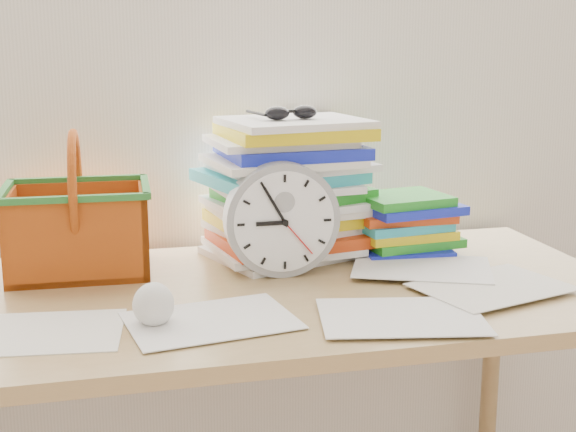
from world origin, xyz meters
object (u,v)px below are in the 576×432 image
object	(u,v)px
desk	(272,324)
clock	(282,219)
book_stack	(404,224)
basket	(77,204)
paper_stack	(287,188)

from	to	relation	value
desk	clock	xyz separation A→B (m)	(0.04, 0.08, 0.19)
book_stack	basket	xyz separation A→B (m)	(-0.71, 0.03, 0.08)
desk	paper_stack	size ratio (longest dim) A/B	4.05
desk	clock	world-z (taller)	clock
paper_stack	basket	xyz separation A→B (m)	(-0.45, -0.02, -0.01)
desk	basket	xyz separation A→B (m)	(-0.36, 0.20, 0.22)
desk	book_stack	bearing A→B (deg)	26.82
paper_stack	basket	distance (m)	0.45
basket	paper_stack	bearing A→B (deg)	5.09
paper_stack	clock	distance (m)	0.16
clock	book_stack	world-z (taller)	clock
book_stack	paper_stack	bearing A→B (deg)	168.34
book_stack	clock	bearing A→B (deg)	-163.08
clock	book_stack	distance (m)	0.32
paper_stack	clock	size ratio (longest dim) A/B	1.47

